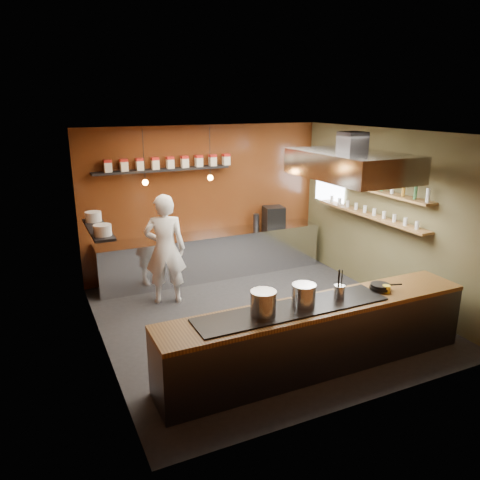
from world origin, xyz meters
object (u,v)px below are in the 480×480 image
espresso_machine (274,216)px  chef (165,249)px  extractor_hood (351,165)px  stockpot_large (263,303)px  stockpot_small (304,295)px

espresso_machine → chef: 2.77m
extractor_hood → stockpot_large: extractor_hood is taller
stockpot_small → espresso_machine: 4.14m
extractor_hood → espresso_machine: extractor_hood is taller
stockpot_large → stockpot_small: stockpot_large is taller
stockpot_large → stockpot_small: bearing=2.4°
extractor_hood → stockpot_small: (-1.54, -1.19, -1.42)m
extractor_hood → stockpot_large: (-2.13, -1.21, -1.41)m
stockpot_small → stockpot_large: bearing=-177.6°
stockpot_large → espresso_machine: espresso_machine is taller
extractor_hood → chef: extractor_hood is taller
stockpot_small → chef: (-0.97, 2.91, -0.11)m
chef → stockpot_small: bearing=125.7°
stockpot_small → chef: size_ratio=0.16×
espresso_machine → stockpot_large: bearing=-111.1°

